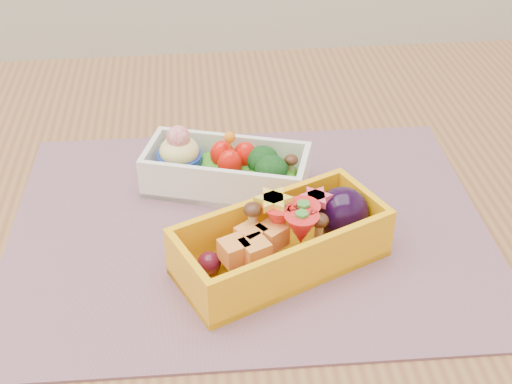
{
  "coord_description": "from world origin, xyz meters",
  "views": [
    {
      "loc": [
        -0.0,
        -0.57,
        1.17
      ],
      "look_at": [
        0.05,
        -0.03,
        0.79
      ],
      "focal_mm": 48.23,
      "sensor_mm": 36.0,
      "label": 1
    }
  ],
  "objects": [
    {
      "name": "placemat",
      "position": [
        0.04,
        -0.03,
        0.75
      ],
      "size": [
        0.48,
        0.37,
        0.0
      ],
      "primitive_type": "cube",
      "rotation": [
        0.0,
        0.0,
        -0.02
      ],
      "color": "#875D6D",
      "rests_on": "table"
    },
    {
      "name": "bento_white",
      "position": [
        0.03,
        0.04,
        0.78
      ],
      "size": [
        0.18,
        0.12,
        0.07
      ],
      "rotation": [
        0.0,
        0.0,
        -0.3
      ],
      "color": "white",
      "rests_on": "placemat"
    },
    {
      "name": "table",
      "position": [
        0.0,
        0.0,
        0.65
      ],
      "size": [
        1.2,
        0.8,
        0.75
      ],
      "color": "brown",
      "rests_on": "ground"
    },
    {
      "name": "bento_yellow",
      "position": [
        0.07,
        -0.09,
        0.78
      ],
      "size": [
        0.21,
        0.16,
        0.06
      ],
      "rotation": [
        0.0,
        0.0,
        0.43
      ],
      "color": "#FFB00D",
      "rests_on": "placemat"
    }
  ]
}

